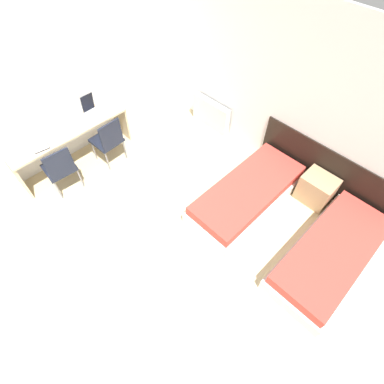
{
  "coord_description": "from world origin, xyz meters",
  "views": [
    {
      "loc": [
        1.89,
        0.41,
        4.0
      ],
      "look_at": [
        0.0,
        2.28,
        0.55
      ],
      "focal_mm": 28.0,
      "sensor_mm": 36.0,
      "label": 1
    }
  ],
  "objects_px": {
    "bed_near_window": "(247,194)",
    "nightstand": "(316,189)",
    "laptop": "(92,110)",
    "chair_near_notebook": "(60,167)",
    "bed_near_door": "(331,254)",
    "chair_near_laptop": "(108,139)"
  },
  "relations": [
    {
      "from": "bed_near_door",
      "to": "nightstand",
      "type": "xyz_separation_m",
      "value": [
        -0.74,
        0.82,
        0.07
      ]
    },
    {
      "from": "bed_near_window",
      "to": "laptop",
      "type": "distance_m",
      "value": 2.98
    },
    {
      "from": "nightstand",
      "to": "laptop",
      "type": "relative_size",
      "value": 1.48
    },
    {
      "from": "bed_near_window",
      "to": "chair_near_notebook",
      "type": "xyz_separation_m",
      "value": [
        -2.29,
        -1.91,
        0.33
      ]
    },
    {
      "from": "chair_near_laptop",
      "to": "chair_near_notebook",
      "type": "bearing_deg",
      "value": -92.75
    },
    {
      "from": "nightstand",
      "to": "bed_near_window",
      "type": "bearing_deg",
      "value": -132.19
    },
    {
      "from": "chair_near_notebook",
      "to": "laptop",
      "type": "height_order",
      "value": "laptop"
    },
    {
      "from": "bed_near_window",
      "to": "nightstand",
      "type": "xyz_separation_m",
      "value": [
        0.74,
        0.82,
        0.07
      ]
    },
    {
      "from": "bed_near_door",
      "to": "chair_near_laptop",
      "type": "relative_size",
      "value": 2.21
    },
    {
      "from": "bed_near_window",
      "to": "chair_near_notebook",
      "type": "bearing_deg",
      "value": -140.11
    },
    {
      "from": "bed_near_window",
      "to": "laptop",
      "type": "bearing_deg",
      "value": -161.8
    },
    {
      "from": "laptop",
      "to": "nightstand",
      "type": "bearing_deg",
      "value": 24.85
    },
    {
      "from": "bed_near_window",
      "to": "nightstand",
      "type": "height_order",
      "value": "nightstand"
    },
    {
      "from": "bed_near_window",
      "to": "chair_near_notebook",
      "type": "height_order",
      "value": "chair_near_notebook"
    },
    {
      "from": "nightstand",
      "to": "chair_near_notebook",
      "type": "xyz_separation_m",
      "value": [
        -3.03,
        -2.73,
        0.27
      ]
    },
    {
      "from": "bed_near_door",
      "to": "bed_near_window",
      "type": "bearing_deg",
      "value": 180.0
    },
    {
      "from": "bed_near_door",
      "to": "chair_near_notebook",
      "type": "xyz_separation_m",
      "value": [
        -3.77,
        -1.91,
        0.33
      ]
    },
    {
      "from": "laptop",
      "to": "bed_near_window",
      "type": "bearing_deg",
      "value": 16.85
    },
    {
      "from": "bed_near_door",
      "to": "chair_near_laptop",
      "type": "distance_m",
      "value": 3.91
    },
    {
      "from": "nightstand",
      "to": "chair_near_notebook",
      "type": "relative_size",
      "value": 0.55
    },
    {
      "from": "nightstand",
      "to": "chair_near_laptop",
      "type": "distance_m",
      "value": 3.54
    },
    {
      "from": "nightstand",
      "to": "laptop",
      "type": "height_order",
      "value": "laptop"
    }
  ]
}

